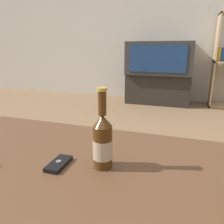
% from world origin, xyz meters
% --- Properties ---
extents(back_wall, '(8.00, 0.05, 2.60)m').
position_xyz_m(back_wall, '(0.00, 3.02, 1.30)').
color(back_wall, beige).
rests_on(back_wall, ground_plane).
extents(coffee_table, '(1.33, 0.87, 0.41)m').
position_xyz_m(coffee_table, '(0.00, 0.00, 0.36)').
color(coffee_table, brown).
rests_on(coffee_table, ground_plane).
extents(tv_stand, '(0.90, 0.43, 0.43)m').
position_xyz_m(tv_stand, '(-0.04, 2.74, 0.22)').
color(tv_stand, '#28231E').
rests_on(tv_stand, ground_plane).
extents(television, '(0.90, 0.56, 0.45)m').
position_xyz_m(television, '(-0.04, 2.73, 0.65)').
color(television, '#2D2D2D').
rests_on(television, tv_stand).
extents(beer_bottle, '(0.06, 0.06, 0.27)m').
position_xyz_m(beer_bottle, '(0.09, 0.10, 0.50)').
color(beer_bottle, '#47280F').
rests_on(beer_bottle, coffee_table).
extents(cell_phone, '(0.05, 0.11, 0.02)m').
position_xyz_m(cell_phone, '(-0.05, 0.05, 0.41)').
color(cell_phone, black).
rests_on(cell_phone, coffee_table).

